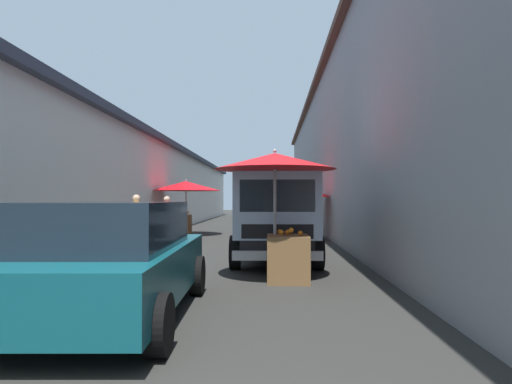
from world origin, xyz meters
TOP-DOWN VIEW (x-y plane):
  - ground at (13.50, 0.00)m, footprint 90.00×90.00m
  - building_left_whitewash at (15.75, 6.90)m, footprint 49.80×7.50m
  - building_right_concrete at (15.75, -6.90)m, footprint 49.80×7.50m
  - fruit_stall_near_right at (15.39, -2.17)m, footprint 2.72×2.72m
  - fruit_stall_near_left at (16.75, 2.28)m, footprint 2.88×2.88m
  - fruit_stall_mid_lane at (6.98, -1.41)m, footprint 2.26×2.26m
  - hatchback_car at (4.32, 0.68)m, footprint 3.97×2.05m
  - delivery_truck at (8.86, -1.38)m, footprint 4.94×2.02m
  - vendor_by_crates at (11.06, 2.53)m, footprint 0.62×0.32m
  - vendor_in_shade at (13.42, 2.25)m, footprint 0.34×0.61m

SIDE VIEW (x-z plane):
  - ground at x=13.50m, z-range 0.00..0.00m
  - hatchback_car at x=4.32m, z-range 0.01..1.46m
  - vendor_in_shade at x=13.42m, z-range 0.12..1.71m
  - vendor_by_crates at x=11.06m, z-range 0.12..1.74m
  - delivery_truck at x=8.86m, z-range 0.00..2.08m
  - fruit_stall_near_right at x=15.39m, z-range 0.58..2.70m
  - fruit_stall_mid_lane at x=6.98m, z-range 0.55..2.97m
  - fruit_stall_near_left at x=16.75m, z-range 0.69..3.00m
  - building_left_whitewash at x=15.75m, z-range 0.01..4.16m
  - building_right_concrete at x=15.75m, z-range 0.01..6.96m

